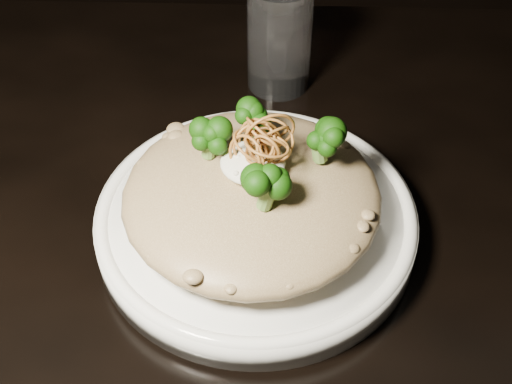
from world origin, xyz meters
TOP-DOWN VIEW (x-y plane):
  - table at (0.00, 0.00)m, footprint 1.10×0.80m
  - plate at (0.06, -0.01)m, footprint 0.29×0.29m
  - risotto at (0.05, -0.01)m, footprint 0.23×0.23m
  - broccoli at (0.06, -0.00)m, footprint 0.13×0.13m
  - cheese at (0.05, -0.00)m, footprint 0.06×0.06m
  - shallots at (0.06, -0.00)m, footprint 0.05×0.05m
  - drinking_glass at (0.08, 0.23)m, footprint 0.08×0.08m

SIDE VIEW (x-z plane):
  - table at x=0.00m, z-range 0.29..1.04m
  - plate at x=0.06m, z-range 0.75..0.78m
  - risotto at x=0.05m, z-range 0.78..0.83m
  - drinking_glass at x=0.08m, z-range 0.75..0.87m
  - cheese at x=0.05m, z-range 0.83..0.85m
  - broccoli at x=0.06m, z-range 0.83..0.88m
  - shallots at x=0.06m, z-range 0.85..0.88m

